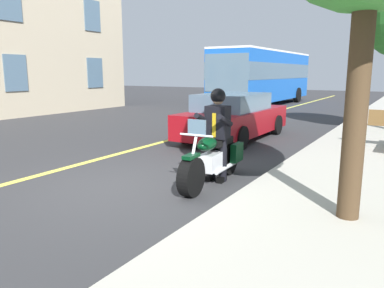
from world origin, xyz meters
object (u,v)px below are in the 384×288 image
Objects in this scene: bus_near at (265,75)px; car_dark at (234,117)px; motorcycle_main at (213,159)px; rider_main at (217,127)px.

car_dark is at bearing 16.25° from bus_near.
bus_near is 2.40× the size of car_dark.
car_dark is at bearing -159.73° from motorcycle_main.
rider_main is 0.16× the size of bus_near.
rider_main reaches higher than car_dark.
motorcycle_main is 17.47m from bus_near.
motorcycle_main is 0.61m from rider_main.
bus_near is (-16.62, -5.19, 1.42)m from motorcycle_main.
rider_main reaches higher than motorcycle_main.
motorcycle_main is at bearing 4.14° from rider_main.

